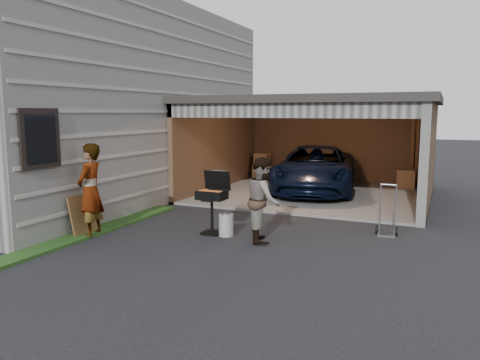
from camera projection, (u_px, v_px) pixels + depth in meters
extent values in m
plane|color=black|center=(182.00, 249.00, 8.53)|extent=(80.00, 80.00, 0.00)
cube|color=#474744|center=(77.00, 103.00, 14.16)|extent=(7.00, 11.00, 5.50)
cube|color=#193814|center=(47.00, 248.00, 8.52)|extent=(0.50, 8.00, 0.06)
cube|color=#605E59|center=(314.00, 194.00, 14.11)|extent=(6.50, 6.00, 0.06)
cube|color=#483622|center=(337.00, 144.00, 16.57)|extent=(6.50, 0.15, 2.70)
cube|color=#483622|center=(430.00, 154.00, 12.65)|extent=(0.15, 6.00, 2.70)
cube|color=#483622|center=(220.00, 147.00, 15.19)|extent=(0.15, 6.00, 2.70)
cube|color=#2D2B28|center=(317.00, 101.00, 13.72)|extent=(6.80, 6.30, 0.20)
cube|color=#474744|center=(285.00, 110.00, 11.11)|extent=(6.50, 0.16, 0.36)
cube|color=beige|center=(300.00, 107.00, 12.20)|extent=(6.00, 2.40, 0.06)
cube|color=#474744|center=(424.00, 165.00, 9.99)|extent=(0.20, 0.18, 2.70)
cube|color=brown|center=(262.00, 172.00, 17.08)|extent=(0.60, 0.50, 0.50)
cube|color=brown|center=(262.00, 159.00, 17.02)|extent=(0.50, 0.45, 0.45)
cube|color=brown|center=(406.00, 179.00, 14.99)|extent=(0.55, 0.50, 0.60)
cube|color=brown|center=(415.00, 152.00, 15.34)|extent=(0.24, 0.43, 2.20)
imported|color=black|center=(315.00, 171.00, 14.42)|extent=(3.11, 5.31, 1.39)
imported|color=silver|center=(90.00, 191.00, 9.27)|extent=(0.58, 0.76, 1.88)
imported|color=#3D2518|center=(263.00, 200.00, 8.96)|extent=(0.89, 0.98, 1.63)
cube|color=black|center=(212.00, 233.00, 9.60)|extent=(0.37, 0.37, 0.04)
cylinder|color=black|center=(212.00, 215.00, 9.55)|extent=(0.06, 0.06, 0.73)
cube|color=black|center=(212.00, 195.00, 9.49)|extent=(0.58, 0.40, 0.17)
cube|color=#59595B|center=(212.00, 191.00, 9.48)|extent=(0.52, 0.35, 0.01)
cube|color=black|center=(217.00, 180.00, 9.68)|extent=(0.58, 0.10, 0.40)
cylinder|color=#B1B1AC|center=(226.00, 225.00, 9.42)|extent=(0.39, 0.39, 0.45)
cube|color=brown|center=(84.00, 215.00, 9.50)|extent=(0.21, 0.75, 0.83)
cube|color=gray|center=(386.00, 235.00, 9.42)|extent=(0.36, 0.24, 0.04)
cylinder|color=black|center=(377.00, 230.00, 9.59)|extent=(0.05, 0.18, 0.18)
cylinder|color=black|center=(397.00, 231.00, 9.46)|extent=(0.05, 0.18, 0.18)
cylinder|color=gray|center=(380.00, 208.00, 9.51)|extent=(0.03, 0.03, 1.03)
cylinder|color=gray|center=(395.00, 209.00, 9.41)|extent=(0.03, 0.03, 1.03)
cylinder|color=gray|center=(389.00, 185.00, 9.39)|extent=(0.30, 0.05, 0.03)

